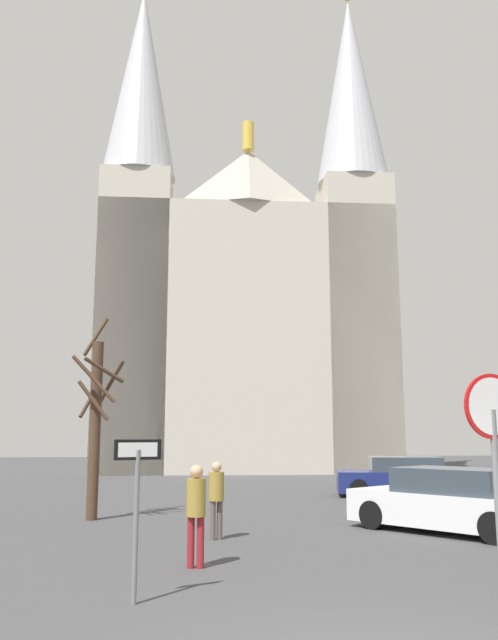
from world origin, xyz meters
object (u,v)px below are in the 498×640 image
at_px(cathedral, 244,306).
at_px(bare_tree, 96,420).
at_px(pedestrian_walking, 216,493).
at_px(pedestrian_standing, 196,505).
at_px(parked_car_near_white, 450,502).
at_px(stop_sign, 494,446).
at_px(one_way_arrow_sign, 137,495).
at_px(parked_car_far_navy, 401,477).

bearing_deg(cathedral, bare_tree, -105.69).
bearing_deg(pedestrian_walking, pedestrian_standing, -100.27).
distance_m(bare_tree, parked_car_near_white, 8.92).
distance_m(stop_sign, pedestrian_standing, 5.09).
height_order(one_way_arrow_sign, parked_car_near_white, one_way_arrow_sign).
distance_m(stop_sign, pedestrian_walking, 7.22).
relative_size(cathedral, pedestrian_walking, 19.74).
bearing_deg(pedestrian_standing, parked_car_near_white, 29.26).
bearing_deg(cathedral, one_way_arrow_sign, -98.69).
xyz_separation_m(stop_sign, bare_tree, (-5.78, 10.04, 0.50)).
xyz_separation_m(pedestrian_walking, pedestrian_standing, (-0.52, -2.87, 0.04)).
height_order(one_way_arrow_sign, pedestrian_walking, one_way_arrow_sign).
xyz_separation_m(parked_car_near_white, parked_car_far_navy, (1.87, 8.46, -0.01)).
distance_m(stop_sign, one_way_arrow_sign, 4.52).
relative_size(bare_tree, pedestrian_standing, 3.23).
bearing_deg(pedestrian_walking, one_way_arrow_sign, -105.22).
relative_size(stop_sign, one_way_arrow_sign, 1.38).
bearing_deg(bare_tree, pedestrian_standing, -69.14).
bearing_deg(parked_car_near_white, pedestrian_walking, -176.24).
height_order(cathedral, parked_car_near_white, cathedral).
bearing_deg(pedestrian_standing, stop_sign, -47.61).
distance_m(parked_car_near_white, pedestrian_walking, 5.22).
xyz_separation_m(parked_car_far_navy, pedestrian_standing, (-7.60, -11.67, 0.34)).
relative_size(pedestrian_walking, pedestrian_standing, 0.96).
xyz_separation_m(cathedral, pedestrian_standing, (-3.87, -28.76, -9.11)).
bearing_deg(one_way_arrow_sign, stop_sign, -19.48).
distance_m(cathedral, pedestrian_walking, 27.67).
bearing_deg(pedestrian_standing, bare_tree, 110.86).
bearing_deg(stop_sign, pedestrian_walking, 113.47).
bearing_deg(cathedral, parked_car_far_navy, -77.71).
distance_m(parked_car_far_navy, pedestrian_standing, 13.93).
bearing_deg(bare_tree, parked_car_near_white, -21.11).
distance_m(bare_tree, parked_car_far_navy, 11.49).
relative_size(stop_sign, pedestrian_standing, 1.74).
distance_m(stop_sign, parked_car_far_navy, 15.99).
distance_m(one_way_arrow_sign, pedestrian_walking, 5.26).
bearing_deg(parked_car_near_white, parked_car_far_navy, 77.53).
xyz_separation_m(stop_sign, pedestrian_standing, (-3.36, 3.68, -1.01)).
distance_m(cathedral, bare_tree, 24.48).
relative_size(parked_car_far_navy, pedestrian_walking, 2.93).
xyz_separation_m(one_way_arrow_sign, parked_car_far_navy, (8.45, 13.86, -0.70)).
bearing_deg(stop_sign, parked_car_near_white, 71.09).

